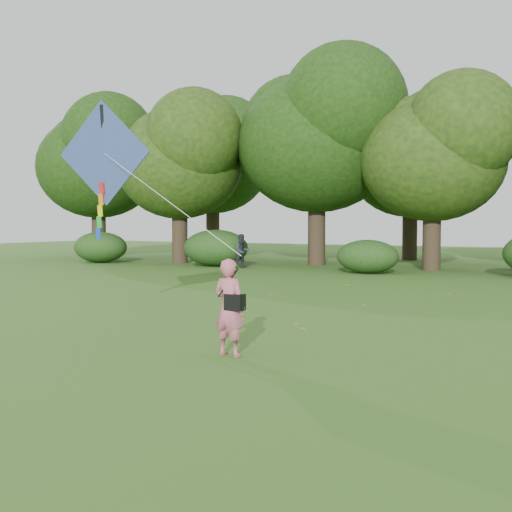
% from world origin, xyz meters
% --- Properties ---
extents(ground, '(100.00, 100.00, 0.00)m').
position_xyz_m(ground, '(0.00, 0.00, 0.00)').
color(ground, '#265114').
rests_on(ground, ground).
extents(man_kite_flyer, '(0.61, 0.43, 1.57)m').
position_xyz_m(man_kite_flyer, '(-0.52, -0.11, 0.79)').
color(man_kite_flyer, '#C45C72').
rests_on(man_kite_flyer, ground).
extents(bystander_left, '(0.95, 0.99, 1.61)m').
position_xyz_m(bystander_left, '(-10.13, 17.14, 0.80)').
color(bystander_left, '#292D37').
rests_on(bystander_left, ground).
extents(crossbody_bag, '(0.43, 0.20, 0.67)m').
position_xyz_m(crossbody_bag, '(-0.40, -0.14, 0.89)').
color(crossbody_bag, black).
rests_on(crossbody_bag, ground).
extents(flying_kite, '(6.16, 2.63, 3.28)m').
position_xyz_m(flying_kite, '(-5.24, 2.27, 3.67)').
color(flying_kite, '#2540A4').
rests_on(flying_kite, ground).
extents(shrub_band, '(39.15, 3.22, 1.88)m').
position_xyz_m(shrub_band, '(-0.72, 17.60, 0.86)').
color(shrub_band, '#264919').
rests_on(shrub_band, ground).
extents(fallen_leaves, '(9.78, 13.47, 0.01)m').
position_xyz_m(fallen_leaves, '(-0.59, 6.75, 0.01)').
color(fallen_leaves, olive).
rests_on(fallen_leaves, ground).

